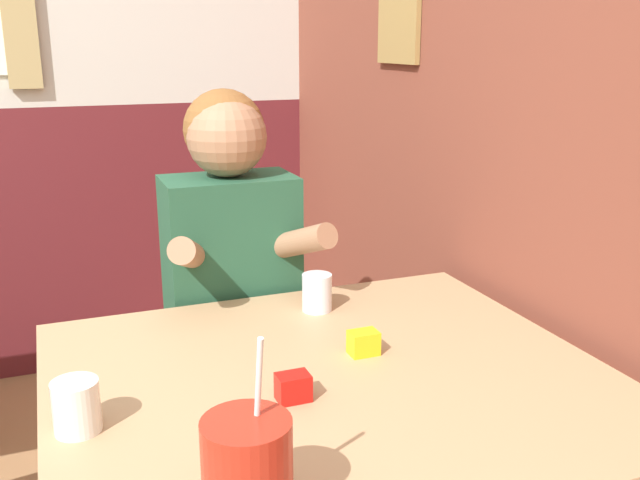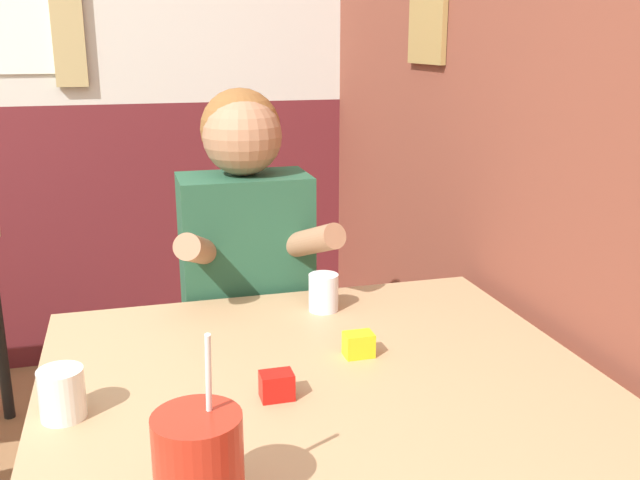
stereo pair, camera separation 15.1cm
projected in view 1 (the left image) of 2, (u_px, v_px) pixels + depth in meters
The scene contains 8 objects.
brick_wall_right at pixel (437, 39), 2.05m from camera, with size 0.08×4.22×2.70m.
main_table at pixel (331, 401), 1.40m from camera, with size 1.07×0.95×0.72m.
person_seated at pixel (233, 308), 1.93m from camera, with size 0.42×0.41×1.23m.
cocktail_pitcher at pixel (248, 474), 0.93m from camera, with size 0.12×0.12×0.28m.
glass_near_pitcher at pixel (317, 292), 1.71m from camera, with size 0.07×0.07×0.09m.
glass_center at pixel (76, 406), 1.18m from camera, with size 0.08×0.08×0.09m.
condiment_ketchup at pixel (293, 387), 1.28m from camera, with size 0.06×0.04×0.05m.
condiment_mustard at pixel (364, 343), 1.47m from camera, with size 0.06×0.04×0.05m.
Camera 1 is at (0.21, -0.76, 1.35)m, focal length 40.00 mm.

